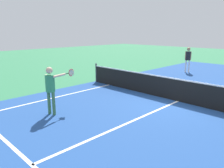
# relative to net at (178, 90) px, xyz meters

# --- Properties ---
(ground_plane) EXTENTS (60.00, 60.00, 0.00)m
(ground_plane) POSITION_rel_net_xyz_m (0.00, 0.00, -0.49)
(ground_plane) COLOR #337F51
(court_surface_inbounds) EXTENTS (10.62, 24.40, 0.00)m
(court_surface_inbounds) POSITION_rel_net_xyz_m (0.00, 0.00, -0.49)
(court_surface_inbounds) COLOR #234C93
(court_surface_inbounds) RESTS_ON ground_plane
(line_service_near) EXTENTS (8.22, 0.10, 0.01)m
(line_service_near) POSITION_rel_net_xyz_m (0.00, -6.40, -0.49)
(line_service_near) COLOR white
(line_service_near) RESTS_ON ground_plane
(line_center_service) EXTENTS (0.10, 6.40, 0.01)m
(line_center_service) POSITION_rel_net_xyz_m (0.00, -3.20, -0.49)
(line_center_service) COLOR white
(line_center_service) RESTS_ON ground_plane
(net) EXTENTS (10.42, 0.09, 1.07)m
(net) POSITION_rel_net_xyz_m (0.00, 0.00, 0.00)
(net) COLOR #33383D
(net) RESTS_ON ground_plane
(player_near) EXTENTS (0.41, 1.23, 1.69)m
(player_near) POSITION_rel_net_xyz_m (-2.41, -4.46, 0.56)
(player_near) COLOR #3F7247
(player_near) RESTS_ON ground_plane
(player_far) EXTENTS (0.39, 0.32, 1.76)m
(player_far) POSITION_rel_net_xyz_m (-2.87, 6.53, 0.59)
(player_far) COLOR white
(player_far) RESTS_ON ground_plane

